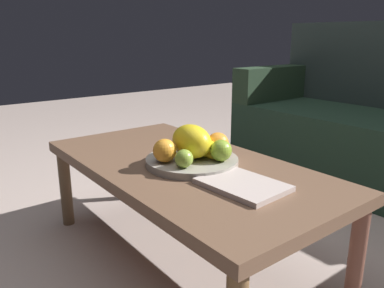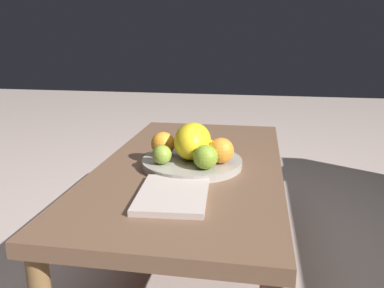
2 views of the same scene
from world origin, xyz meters
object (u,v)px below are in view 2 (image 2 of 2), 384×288
object	(u,v)px
banana_bunch	(206,152)
melon_large_front	(193,141)
orange_front	(163,144)
apple_right	(162,155)
coffee_table	(191,174)
fruit_bowl	(192,162)
magazine	(174,195)
apple_left	(205,157)
orange_left	(221,151)

from	to	relation	value
banana_bunch	melon_large_front	bearing A→B (deg)	-118.01
orange_front	apple_right	world-z (taller)	orange_front
coffee_table	fruit_bowl	size ratio (longest dim) A/B	3.56
orange_front	melon_large_front	bearing A→B (deg)	81.00
apple_right	magazine	distance (m)	0.21
orange_front	apple_left	xyz separation A→B (m)	(0.11, 0.16, -0.00)
orange_front	apple_right	xyz separation A→B (m)	(0.09, 0.02, -0.01)
fruit_bowl	orange_left	size ratio (longest dim) A/B	4.00
orange_front	orange_left	distance (m)	0.20
melon_large_front	banana_bunch	distance (m)	0.06
coffee_table	apple_left	bearing A→B (deg)	27.45
melon_large_front	apple_left	xyz separation A→B (m)	(0.09, 0.05, -0.02)
coffee_table	apple_left	world-z (taller)	apple_left
apple_right	apple_left	bearing A→B (deg)	80.57
melon_large_front	apple_right	xyz separation A→B (m)	(0.07, -0.08, -0.03)
melon_large_front	banana_bunch	size ratio (longest dim) A/B	0.97
orange_front	orange_left	world-z (taller)	orange_left
melon_large_front	magazine	size ratio (longest dim) A/B	0.66
orange_front	banana_bunch	bearing A→B (deg)	74.70
coffee_table	apple_left	distance (m)	0.17
apple_right	banana_bunch	distance (m)	0.14
orange_front	magazine	xyz separation A→B (m)	(0.28, 0.10, -0.06)
orange_front	fruit_bowl	bearing A→B (deg)	78.57
apple_left	apple_right	distance (m)	0.14
coffee_table	orange_front	xyz separation A→B (m)	(0.01, -0.09, 0.11)
melon_large_front	orange_left	distance (m)	0.10
orange_left	apple_left	size ratio (longest dim) A/B	1.08
orange_front	apple_left	distance (m)	0.19
apple_left	magazine	bearing A→B (deg)	-19.31
orange_left	banana_bunch	xyz separation A→B (m)	(-0.01, -0.05, -0.01)
orange_front	banana_bunch	world-z (taller)	orange_front
banana_bunch	magazine	world-z (taller)	banana_bunch
coffee_table	fruit_bowl	bearing A→B (deg)	13.01
fruit_bowl	melon_large_front	distance (m)	0.07
fruit_bowl	orange_left	bearing A→B (deg)	74.89
fruit_bowl	apple_right	xyz separation A→B (m)	(0.07, -0.08, 0.04)
orange_left	magazine	size ratio (longest dim) A/B	0.32
fruit_bowl	magazine	distance (m)	0.26
orange_left	banana_bunch	size ratio (longest dim) A/B	0.48
fruit_bowl	magazine	world-z (taller)	fruit_bowl
fruit_bowl	orange_left	xyz separation A→B (m)	(0.03, 0.10, 0.05)
orange_left	apple_right	distance (m)	0.18
apple_left	apple_right	xyz separation A→B (m)	(-0.02, -0.14, -0.01)
melon_large_front	apple_left	distance (m)	0.11
fruit_bowl	apple_right	bearing A→B (deg)	-51.89
fruit_bowl	orange_front	xyz separation A→B (m)	(-0.02, -0.10, 0.05)
fruit_bowl	orange_front	world-z (taller)	orange_front
coffee_table	orange_front	distance (m)	0.14
fruit_bowl	apple_right	size ratio (longest dim) A/B	5.36
apple_left	coffee_table	bearing A→B (deg)	-152.55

